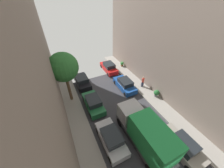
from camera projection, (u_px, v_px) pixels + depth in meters
name	position (u px, v px, depth m)	size (l,w,h in m)	color
sidewalk_right	(208.00, 150.00, 11.71)	(2.00, 44.00, 0.15)	gray
parked_car_left_2	(111.00, 138.00, 11.94)	(1.78, 4.20, 1.57)	silver
parked_car_left_3	(93.00, 103.00, 15.59)	(1.78, 4.20, 1.57)	#1E6638
parked_car_left_4	(82.00, 81.00, 19.23)	(1.78, 4.20, 1.57)	black
parked_car_right_2	(182.00, 146.00, 11.39)	(1.78, 4.20, 1.57)	gray
parked_car_right_3	(125.00, 84.00, 18.56)	(1.78, 4.20, 1.57)	#194799
parked_car_right_4	(109.00, 67.00, 22.53)	(1.78, 4.20, 1.57)	red
delivery_truck	(146.00, 133.00, 11.22)	(2.26, 6.60, 3.38)	#4C4C51
pedestrian	(143.00, 81.00, 18.58)	(0.40, 0.36, 1.72)	#2D334C
street_tree_0	(63.00, 67.00, 14.05)	(3.35, 3.35, 6.54)	brown
potted_plant_0	(60.00, 78.00, 20.04)	(0.67, 0.67, 1.00)	brown
potted_plant_3	(122.00, 64.00, 23.77)	(0.65, 0.65, 0.89)	brown
potted_plant_4	(156.00, 93.00, 17.08)	(0.75, 0.75, 1.00)	slate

